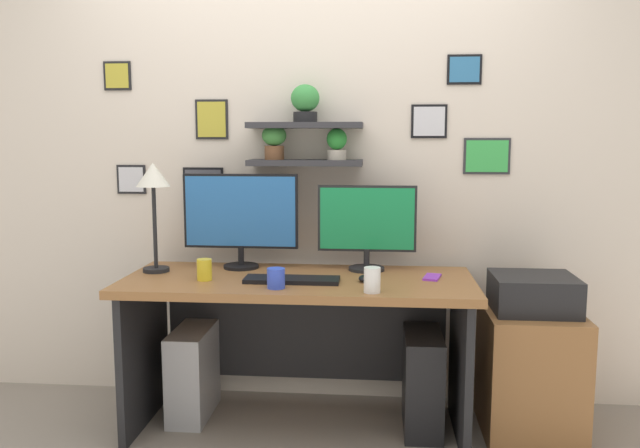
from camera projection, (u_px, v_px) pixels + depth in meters
ground_plane at (299, 427)px, 3.15m from camera, size 8.00×8.00×0.00m
back_wall_assembly at (308, 149)px, 3.40m from camera, size 4.40×0.24×2.70m
desk at (300, 317)px, 3.13m from camera, size 1.66×0.68×0.75m
monitor_left at (241, 216)px, 3.26m from camera, size 0.59×0.18×0.48m
monitor_right at (367, 224)px, 3.21m from camera, size 0.49×0.18×0.43m
keyboard at (292, 280)px, 2.97m from camera, size 0.44×0.14×0.02m
computer_mouse at (365, 278)px, 2.97m from camera, size 0.06×0.09×0.03m
desk_lamp at (153, 186)px, 3.14m from camera, size 0.17×0.17×0.54m
cell_phone at (432, 277)px, 3.05m from camera, size 0.10×0.15×0.01m
coffee_mug at (276, 278)px, 2.84m from camera, size 0.08×0.08×0.09m
pen_cup at (204, 270)px, 3.00m from camera, size 0.07×0.07×0.10m
water_cup at (372, 280)px, 2.76m from camera, size 0.07×0.07×0.11m
drawer_cabinet at (530, 372)px, 3.06m from camera, size 0.44×0.50×0.60m
printer at (533, 293)px, 3.01m from camera, size 0.38×0.34×0.17m
computer_tower_left at (193, 372)px, 3.26m from camera, size 0.18×0.40×0.45m
computer_tower_right at (422, 381)px, 3.11m from camera, size 0.18×0.40×0.48m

